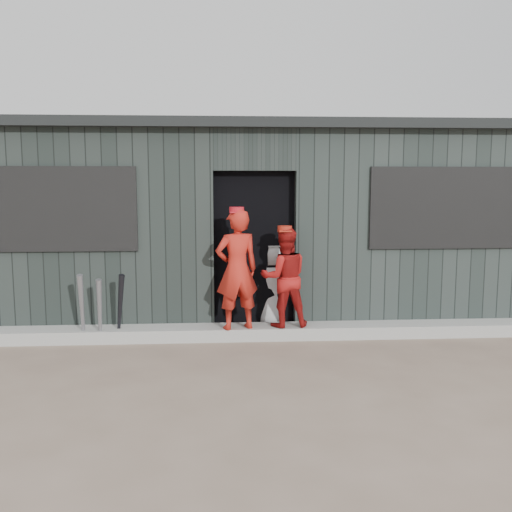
{
  "coord_description": "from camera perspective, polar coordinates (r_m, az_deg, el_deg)",
  "views": [
    {
      "loc": [
        -0.43,
        -4.84,
        1.89
      ],
      "look_at": [
        0.0,
        1.8,
        1.0
      ],
      "focal_mm": 40.0,
      "sensor_mm": 36.0,
      "label": 1
    }
  ],
  "objects": [
    {
      "name": "ground",
      "position": [
        5.22,
        1.31,
        -13.63
      ],
      "size": [
        80.0,
        80.0,
        0.0
      ],
      "primitive_type": "plane",
      "color": "brown",
      "rests_on": "ground"
    },
    {
      "name": "curb",
      "position": [
        6.92,
        -0.01,
        -7.59
      ],
      "size": [
        8.0,
        0.36,
        0.15
      ],
      "primitive_type": "cube",
      "color": "gray",
      "rests_on": "ground"
    },
    {
      "name": "bat_left",
      "position": [
        6.84,
        -17.01,
        -5.09
      ],
      "size": [
        0.12,
        0.33,
        0.85
      ],
      "primitive_type": "cone",
      "rotation": [
        0.3,
        0.0,
        0.16
      ],
      "color": "gray",
      "rests_on": "ground"
    },
    {
      "name": "bat_mid",
      "position": [
        6.82,
        -15.36,
        -5.37
      ],
      "size": [
        0.11,
        0.22,
        0.78
      ],
      "primitive_type": "cone",
      "rotation": [
        0.19,
        0.0,
        0.23
      ],
      "color": "gray",
      "rests_on": "ground"
    },
    {
      "name": "bat_right",
      "position": [
        6.84,
        -13.45,
        -5.06
      ],
      "size": [
        0.19,
        0.3,
        0.83
      ],
      "primitive_type": "cone",
      "rotation": [
        0.29,
        0.0,
        0.44
      ],
      "color": "black",
      "rests_on": "ground"
    },
    {
      "name": "player_red_left",
      "position": [
        6.64,
        -1.92,
        -1.37
      ],
      "size": [
        0.59,
        0.47,
        1.41
      ],
      "primitive_type": "imported",
      "rotation": [
        0.0,
        0.0,
        3.42
      ],
      "color": "#B12015",
      "rests_on": "curb"
    },
    {
      "name": "player_red_right",
      "position": [
        6.78,
        2.85,
        -2.16
      ],
      "size": [
        0.61,
        0.49,
        1.18
      ],
      "primitive_type": "imported",
      "rotation": [
        0.0,
        0.0,
        3.22
      ],
      "color": "maroon",
      "rests_on": "curb"
    },
    {
      "name": "player_grey_back",
      "position": [
        7.25,
        1.75,
        -3.03
      ],
      "size": [
        0.62,
        0.5,
        1.1
      ],
      "primitive_type": "imported",
      "rotation": [
        0.0,
        0.0,
        3.46
      ],
      "color": "#ABABAB",
      "rests_on": "ground"
    },
    {
      "name": "dugout",
      "position": [
        8.38,
        -0.75,
        3.49
      ],
      "size": [
        8.3,
        3.3,
        2.62
      ],
      "color": "black",
      "rests_on": "ground"
    }
  ]
}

